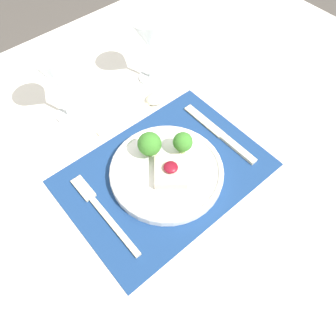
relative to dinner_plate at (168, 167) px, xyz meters
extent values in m
plane|color=#4C4742|center=(-0.01, 0.00, -0.80)|extent=(8.00, 8.00, 0.00)
cube|color=white|center=(-0.01, 0.00, -0.03)|extent=(1.56, 1.22, 0.03)
cylinder|color=white|center=(0.70, 0.54, -0.42)|extent=(0.06, 0.06, 0.75)
cube|color=navy|center=(-0.01, 0.00, -0.02)|extent=(0.42, 0.30, 0.00)
cylinder|color=white|center=(0.00, 0.00, -0.01)|extent=(0.24, 0.24, 0.02)
torus|color=white|center=(0.00, 0.00, 0.00)|extent=(0.24, 0.24, 0.01)
cube|color=beige|center=(-0.01, -0.02, 0.01)|extent=(0.10, 0.10, 0.02)
ellipsoid|color=maroon|center=(-0.01, -0.02, 0.03)|extent=(0.03, 0.03, 0.01)
cylinder|color=#84B256|center=(0.00, 0.05, 0.01)|extent=(0.01, 0.01, 0.02)
sphere|color=#387A28|center=(0.00, 0.05, 0.04)|extent=(0.05, 0.05, 0.05)
cylinder|color=#84B256|center=(0.05, 0.01, 0.01)|extent=(0.01, 0.01, 0.02)
sphere|color=#387A28|center=(0.05, 0.01, 0.03)|extent=(0.04, 0.04, 0.04)
cube|color=beige|center=(-0.16, -0.03, -0.01)|extent=(0.01, 0.16, 0.01)
cube|color=beige|center=(-0.16, 0.08, -0.01)|extent=(0.02, 0.06, 0.01)
cube|color=beige|center=(0.16, -0.06, -0.01)|extent=(0.02, 0.10, 0.01)
cube|color=beige|center=(0.16, 0.05, -0.01)|extent=(0.02, 0.12, 0.00)
cube|color=beige|center=(0.02, 0.18, -0.02)|extent=(0.15, 0.01, 0.01)
ellipsoid|color=beige|center=(0.12, 0.18, -0.01)|extent=(0.05, 0.04, 0.02)
cylinder|color=white|center=(0.16, 0.26, -0.02)|extent=(0.06, 0.06, 0.01)
cylinder|color=white|center=(0.16, 0.26, 0.03)|extent=(0.01, 0.01, 0.09)
cone|color=white|center=(0.16, 0.26, 0.11)|extent=(0.08, 0.08, 0.08)
cylinder|color=white|center=(-0.08, 0.28, -0.02)|extent=(0.06, 0.06, 0.01)
cylinder|color=white|center=(-0.08, 0.28, 0.03)|extent=(0.01, 0.01, 0.09)
cone|color=white|center=(-0.08, 0.28, 0.12)|extent=(0.08, 0.08, 0.08)
camera|label=1|loc=(-0.25, -0.29, 0.57)|focal=35.00mm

